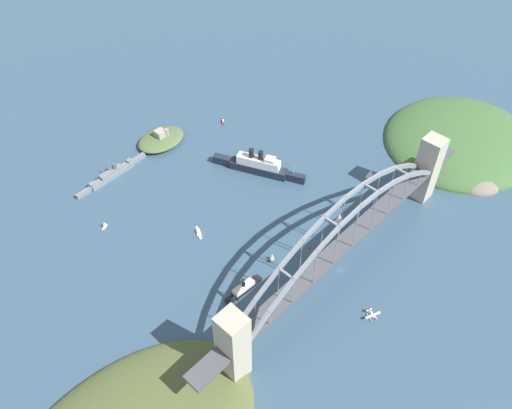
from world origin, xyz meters
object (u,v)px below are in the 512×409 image
harbor_ferry_steamer (244,288)px  small_boat_5 (339,218)px  harbor_arch_bridge (345,242)px  ocean_liner (258,166)px  small_boat_0 (199,232)px  small_boat_2 (371,174)px  small_boat_1 (104,224)px  naval_cruiser (112,174)px  seaplane_taxiing_near_bridge (372,315)px  channel_marker_buoy (310,247)px  small_boat_4 (272,257)px  small_boat_3 (223,121)px  fort_island_mid_harbor (161,139)px

harbor_ferry_steamer → small_boat_5: (90.53, -8.59, 3.41)m
small_boat_5 → harbor_ferry_steamer: bearing=174.6°
harbor_arch_bridge → ocean_liner: bearing=72.7°
small_boat_0 → small_boat_2: bearing=-22.5°
ocean_liner → small_boat_1: bearing=161.9°
naval_cruiser → seaplane_taxiing_near_bridge: 229.60m
seaplane_taxiing_near_bridge → harbor_arch_bridge: bearing=66.9°
harbor_ferry_steamer → small_boat_1: harbor_ferry_steamer is taller
harbor_arch_bridge → seaplane_taxiing_near_bridge: harbor_arch_bridge is taller
channel_marker_buoy → naval_cruiser: bearing=107.7°
ocean_liner → naval_cruiser: bearing=136.4°
seaplane_taxiing_near_bridge → small_boat_4: bearing=97.4°
harbor_ferry_steamer → seaplane_taxiing_near_bridge: harbor_ferry_steamer is taller
small_boat_3 → channel_marker_buoy: (-60.19, -151.08, 0.25)m
naval_cruiser → small_boat_0: bearing=-85.7°
ocean_liner → harbor_ferry_steamer: ocean_liner is taller
small_boat_2 → ocean_liner: bearing=129.2°
fort_island_mid_harbor → channel_marker_buoy: 168.35m
harbor_arch_bridge → small_boat_1: bearing=120.5°
ocean_liner → small_boat_0: (-77.83, -14.24, -5.79)m
naval_cruiser → channel_marker_buoy: 170.91m
fort_island_mid_harbor → small_boat_1: fort_island_mid_harbor is taller
harbor_ferry_steamer → channel_marker_buoy: harbor_ferry_steamer is taller
small_boat_2 → channel_marker_buoy: small_boat_2 is taller
harbor_arch_bridge → small_boat_1: 174.45m
small_boat_1 → harbor_arch_bridge: bearing=-59.5°
ocean_liner → small_boat_4: (-59.52, -69.41, -3.24)m
small_boat_1 → small_boat_5: bearing=-45.2°
naval_cruiser → small_boat_5: bearing=-62.6°
small_boat_4 → small_boat_5: size_ratio=0.56×
small_boat_1 → small_boat_2: 209.29m
ocean_liner → fort_island_mid_harbor: ocean_liner is taller
small_boat_2 → fort_island_mid_harbor: bearing=119.1°
naval_cruiser → small_boat_0: size_ratio=5.83×
channel_marker_buoy → small_boat_4: bearing=155.0°
small_boat_2 → small_boat_5: 58.72m
small_boat_0 → channel_marker_buoy: 81.03m
small_boat_1 → small_boat_3: bearing=11.3°
harbor_arch_bridge → small_boat_1: harbor_arch_bridge is taller
ocean_liner → seaplane_taxiing_near_bridge: (-49.62, -145.79, -4.75)m
channel_marker_buoy → small_boat_3: bearing=68.3°
seaplane_taxiing_near_bridge → small_boat_5: bearing=52.4°
fort_island_mid_harbor → small_boat_3: size_ratio=5.53×
small_boat_2 → small_boat_4: 116.49m
small_boat_1 → small_boat_3: small_boat_1 is taller
small_boat_3 → small_boat_4: 163.61m
naval_cruiser → small_boat_2: naval_cruiser is taller
small_boat_3 → small_boat_4: (-86.69, -138.74, 2.45)m
ocean_liner → harbor_ferry_steamer: (-91.02, -73.45, -4.15)m
small_boat_5 → channel_marker_buoy: small_boat_5 is taller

